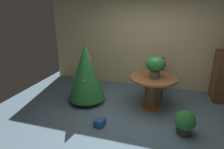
% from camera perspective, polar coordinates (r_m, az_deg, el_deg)
% --- Properties ---
extents(ground_plane, '(6.60, 6.60, 0.00)m').
position_cam_1_polar(ground_plane, '(3.94, 6.63, -14.79)').
color(ground_plane, slate).
extents(back_wall_panel, '(6.00, 0.10, 2.60)m').
position_cam_1_polar(back_wall_panel, '(5.53, 11.42, 9.53)').
color(back_wall_panel, beige).
rests_on(back_wall_panel, ground_plane).
extents(round_dining_table, '(1.04, 1.04, 0.76)m').
position_cam_1_polar(round_dining_table, '(4.39, 12.16, -3.69)').
color(round_dining_table, brown).
rests_on(round_dining_table, ground_plane).
extents(flower_vase, '(0.43, 0.43, 0.48)m').
position_cam_1_polar(flower_vase, '(4.19, 13.01, 2.87)').
color(flower_vase, '#665B51').
rests_on(flower_vase, round_dining_table).
extents(wooden_chair_far, '(0.45, 0.41, 0.98)m').
position_cam_1_polar(wooden_chair_far, '(5.22, 13.10, 0.23)').
color(wooden_chair_far, brown).
rests_on(wooden_chair_far, ground_plane).
extents(holiday_tree, '(0.88, 0.88, 1.47)m').
position_cam_1_polar(holiday_tree, '(4.50, -7.83, 0.88)').
color(holiday_tree, brown).
rests_on(holiday_tree, ground_plane).
extents(gift_box_blue, '(0.21, 0.24, 0.15)m').
position_cam_1_polar(gift_box_blue, '(3.85, -3.70, -14.28)').
color(gift_box_blue, '#1E569E').
rests_on(gift_box_blue, ground_plane).
extents(wooden_cabinet, '(0.46, 0.62, 1.24)m').
position_cam_1_polar(wooden_cabinet, '(5.41, 30.63, -0.49)').
color(wooden_cabinet, brown).
rests_on(wooden_cabinet, ground_plane).
extents(potted_plant, '(0.38, 0.38, 0.47)m').
position_cam_1_polar(potted_plant, '(3.78, 21.10, -13.24)').
color(potted_plant, '#4C382D').
rests_on(potted_plant, ground_plane).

